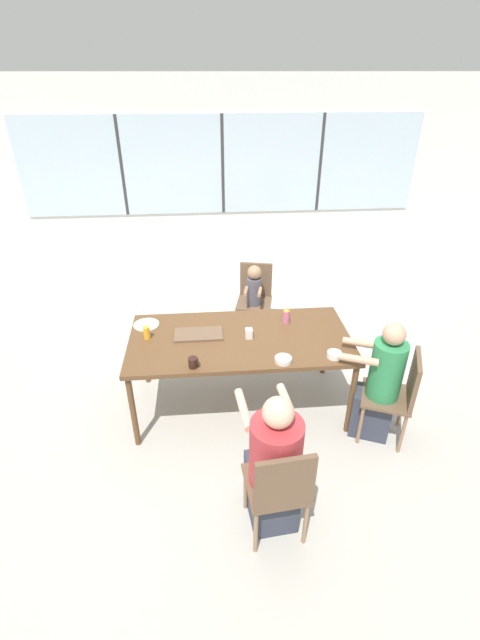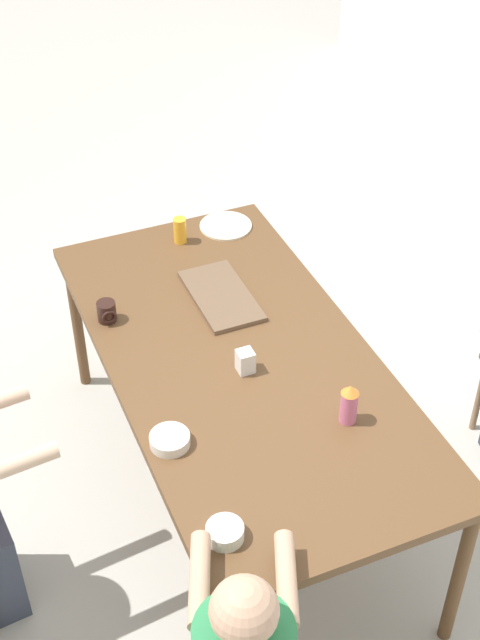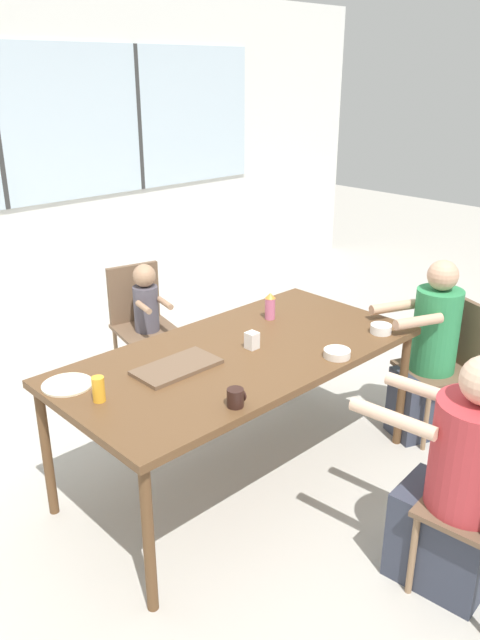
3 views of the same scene
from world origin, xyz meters
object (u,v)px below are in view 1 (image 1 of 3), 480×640
(milk_carton_small, at_px, (249,333))
(bowl_cereal, at_px, (283,360))
(chair_for_toddler, at_px, (255,293))
(person_woman_green_shirt, at_px, (379,386))
(chair_for_man_blue_shirt, at_px, (280,487))
(juice_glass, at_px, (147,333))
(bowl_white_shallow, at_px, (334,355))
(chair_for_woman_green_shirt, at_px, (399,391))
(coffee_mug, at_px, (193,362))
(sippy_cup, at_px, (286,315))
(person_man_blue_shirt, at_px, (273,467))
(person_toddler, at_px, (254,304))

(milk_carton_small, distance_m, bowl_cereal, 0.45)
(chair_for_toddler, distance_m, person_woman_green_shirt, 2.01)
(chair_for_man_blue_shirt, xyz_separation_m, juice_glass, (-0.95, 1.44, 0.32))
(chair_for_toddler, bearing_deg, bowl_white_shallow, 117.00)
(juice_glass, xyz_separation_m, milk_carton_small, (0.89, -0.07, -0.01))
(chair_for_woman_green_shirt, distance_m, chair_for_man_blue_shirt, 1.43)
(chair_for_woman_green_shirt, distance_m, bowl_white_shallow, 0.63)
(chair_for_toddler, distance_m, coffee_mug, 1.92)
(milk_carton_small, bearing_deg, sippy_cup, 31.26)
(person_man_blue_shirt, xyz_separation_m, coffee_mug, (-0.53, 0.82, 0.31))
(person_man_blue_shirt, xyz_separation_m, milk_carton_small, (-0.04, 1.20, 0.32))
(chair_for_man_blue_shirt, xyz_separation_m, person_man_blue_shirt, (-0.02, 0.17, -0.01))
(coffee_mug, height_order, juice_glass, juice_glass)
(chair_for_woman_green_shirt, distance_m, sippy_cup, 1.17)
(person_toddler, xyz_separation_m, bowl_white_shallow, (0.48, -1.57, 0.35))
(chair_for_woman_green_shirt, relative_size, juice_glass, 7.30)
(coffee_mug, distance_m, juice_glass, 0.61)
(person_man_blue_shirt, height_order, bowl_white_shallow, person_man_blue_shirt)
(sippy_cup, distance_m, juice_glass, 1.28)
(juice_glass, height_order, bowl_white_shallow, juice_glass)
(sippy_cup, height_order, juice_glass, sippy_cup)
(chair_for_man_blue_shirt, relative_size, juice_glass, 7.30)
(juice_glass, bearing_deg, person_woman_green_shirt, -14.99)
(coffee_mug, height_order, milk_carton_small, milk_carton_small)
(chair_for_woman_green_shirt, bearing_deg, milk_carton_small, 89.17)
(coffee_mug, relative_size, bowl_white_shallow, 0.72)
(coffee_mug, height_order, bowl_white_shallow, coffee_mug)
(person_man_blue_shirt, distance_m, person_toddler, 2.43)
(bowl_white_shallow, bearing_deg, chair_for_man_blue_shirt, -120.87)
(coffee_mug, bearing_deg, chair_for_woman_green_shirt, -4.39)
(bowl_cereal, bearing_deg, chair_for_toddler, 90.71)
(chair_for_toddler, distance_m, person_man_blue_shirt, 2.58)
(chair_for_man_blue_shirt, relative_size, sippy_cup, 5.29)
(person_man_blue_shirt, bearing_deg, chair_for_toddler, 80.38)
(milk_carton_small, distance_m, bowl_white_shallow, 0.76)
(coffee_mug, relative_size, juice_glass, 0.72)
(chair_for_man_blue_shirt, height_order, person_man_blue_shirt, person_man_blue_shirt)
(person_toddler, bearing_deg, bowl_cereal, 104.26)
(juice_glass, bearing_deg, person_toddler, 46.87)
(sippy_cup, xyz_separation_m, milk_carton_small, (-0.37, -0.23, -0.04))
(person_woman_green_shirt, height_order, sippy_cup, person_woman_green_shirt)
(person_man_blue_shirt, xyz_separation_m, bowl_cereal, (0.20, 0.82, 0.29))
(person_man_blue_shirt, height_order, sippy_cup, person_man_blue_shirt)
(chair_for_toddler, distance_m, bowl_cereal, 1.77)
(juice_glass, bearing_deg, person_man_blue_shirt, -53.56)
(coffee_mug, relative_size, milk_carton_small, 0.94)
(chair_for_toddler, bearing_deg, chair_for_man_blue_shirt, 99.02)
(person_woman_green_shirt, bearing_deg, bowl_white_shallow, 97.53)
(person_toddler, height_order, coffee_mug, person_toddler)
(bowl_cereal, bearing_deg, person_toddler, 91.94)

